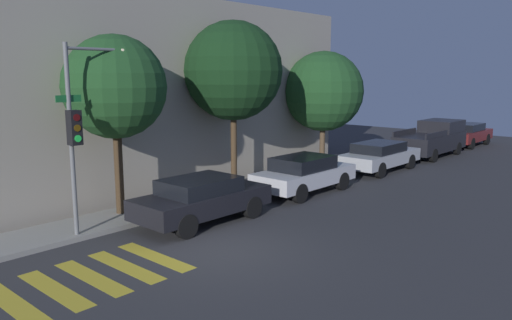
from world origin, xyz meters
The scene contains 13 objects.
ground_plane centered at (0.00, 0.00, 0.00)m, with size 60.00×60.00×0.00m, color #333335.
sidewalk centered at (0.00, 4.13, 0.07)m, with size 26.00×1.85×0.14m, color gray.
building_row centered at (0.00, 8.45, 3.61)m, with size 26.00×6.00×7.22m, color #A89E8E.
crosswalk centered at (-3.09, 0.80, 0.00)m, with size 3.85×2.60×0.00m.
traffic_light_pole centered at (-1.60, 3.37, 3.42)m, with size 2.19×0.56×5.22m.
sedan_near_corner centered at (1.31, 2.10, 0.74)m, with size 4.28×1.84×1.38m.
sedan_middle centered at (6.43, 2.10, 0.75)m, with size 4.35×1.82×1.40m.
sedan_far_end centered at (12.21, 2.10, 0.73)m, with size 4.67×1.86×1.34m.
pickup_truck centered at (18.12, 2.10, 0.95)m, with size 5.25×2.02×1.88m.
sedan_tail_of_row centered at (23.32, 2.10, 0.76)m, with size 4.39×1.78×1.40m.
tree_near_corner centered at (-0.02, 4.40, 4.02)m, with size 3.12×3.12×5.59m.
tree_midblock centered at (5.02, 4.40, 4.53)m, with size 3.69×3.69×6.38m.
tree_far_end centered at (10.93, 4.40, 3.63)m, with size 3.67×3.67×5.47m.
Camera 1 is at (-8.36, -8.83, 4.41)m, focal length 35.00 mm.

